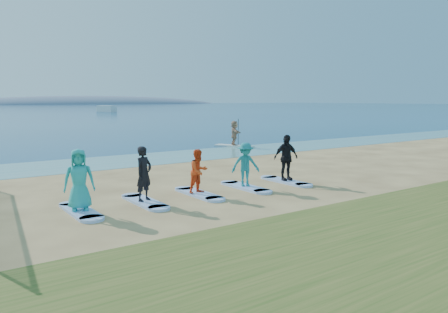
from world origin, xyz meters
TOP-DOWN VIEW (x-y plane):
  - ground at (0.00, 0.00)m, footprint 600.00×600.00m
  - shallow_water at (0.00, 10.50)m, footprint 600.00×600.00m
  - island_ridge at (95.00, 300.00)m, footprint 220.00×56.00m
  - paddleboard at (8.67, 12.80)m, footprint 1.85×3.03m
  - paddleboarder at (8.67, 12.80)m, footprint 1.08×1.71m
  - boat_offshore_b at (32.26, 102.48)m, footprint 3.83×6.41m
  - surfboard_0 at (-6.14, 0.67)m, footprint 0.70×2.20m
  - student_0 at (-6.14, 0.67)m, footprint 1.03×0.81m
  - surfboard_1 at (-4.03, 0.67)m, footprint 0.70×2.20m
  - student_1 at (-4.03, 0.67)m, footprint 0.78×0.67m
  - surfboard_2 at (-1.91, 0.67)m, footprint 0.70×2.20m
  - student_2 at (-1.91, 0.67)m, footprint 0.84×0.70m
  - surfboard_3 at (0.20, 0.67)m, footprint 0.70×2.20m
  - student_3 at (0.20, 0.67)m, footprint 1.25×1.02m
  - surfboard_4 at (2.32, 0.67)m, footprint 0.70×2.20m
  - student_4 at (2.32, 0.67)m, footprint 1.17×0.65m

SIDE VIEW (x-z plane):
  - ground at x=0.00m, z-range 0.00..0.00m
  - island_ridge at x=95.00m, z-range -9.00..9.00m
  - boat_offshore_b at x=32.26m, z-range -0.86..0.86m
  - shallow_water at x=0.00m, z-range 0.01..0.01m
  - surfboard_0 at x=-6.14m, z-range 0.00..0.09m
  - surfboard_1 at x=-4.03m, z-range 0.00..0.09m
  - surfboard_2 at x=-1.91m, z-range 0.00..0.09m
  - surfboard_3 at x=0.20m, z-range 0.00..0.09m
  - surfboard_4 at x=2.32m, z-range 0.00..0.09m
  - paddleboard at x=8.67m, z-range 0.00..0.12m
  - student_2 at x=-1.91m, z-range 0.09..1.66m
  - student_3 at x=0.20m, z-range 0.09..1.77m
  - student_1 at x=-4.03m, z-range 0.09..1.89m
  - paddleboarder at x=8.67m, z-range 0.12..1.88m
  - student_0 at x=-6.14m, z-range 0.09..1.95m
  - student_4 at x=2.32m, z-range 0.09..1.98m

